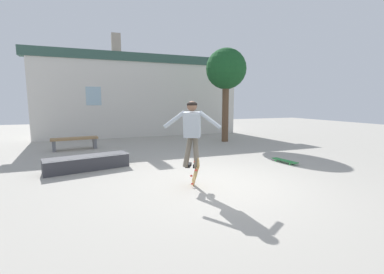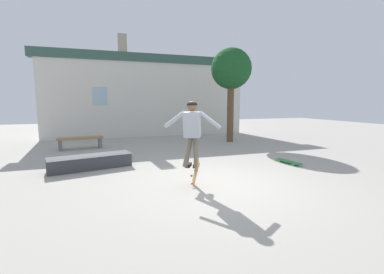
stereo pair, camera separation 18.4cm
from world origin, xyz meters
The scene contains 8 objects.
ground_plane centered at (0.00, 0.00, 0.00)m, with size 40.00×40.00×0.00m, color #A39E93.
building_backdrop centered at (-0.01, 8.84, 2.27)m, with size 11.21×0.52×5.23m.
tree_right centered at (3.21, 5.69, 3.28)m, with size 1.84×1.84×4.27m.
park_bench centered at (-3.27, 5.82, 0.35)m, with size 1.73×0.66×0.48m.
skate_ledge centered at (-2.73, 2.40, 0.19)m, with size 2.23×1.03×0.39m.
skater centered at (-0.56, 0.03, 1.29)m, with size 1.11×0.69×1.41m.
skateboard_flipping centered at (-0.51, -0.05, 0.33)m, with size 0.16×0.63×0.74m.
skateboard_resting centered at (2.89, 1.16, 0.07)m, with size 0.32×0.89×0.08m.
Camera 2 is at (-2.27, -5.07, 1.83)m, focal length 24.00 mm.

